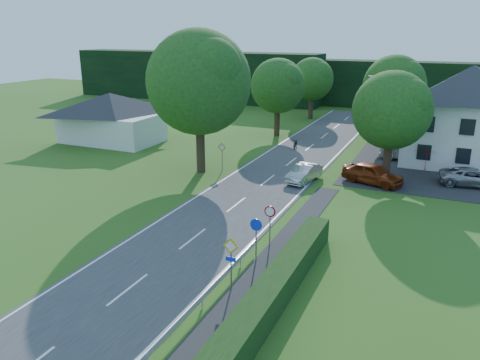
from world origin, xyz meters
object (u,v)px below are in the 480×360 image
at_px(parked_car_red, 373,174).
at_px(parked_car_silver_a, 406,152).
at_px(streetlight, 388,120).
at_px(parked_car_silver_b, 473,177).
at_px(parasol, 426,160).
at_px(motorcycle, 296,143).
at_px(moving_car, 304,173).

distance_m(parked_car_red, parked_car_silver_a, 8.52).
height_order(streetlight, parked_car_silver_b, streetlight).
xyz_separation_m(parked_car_red, parasol, (3.56, 5.33, 0.17)).
bearing_deg(parked_car_silver_a, parasol, -150.06).
xyz_separation_m(parked_car_silver_b, parasol, (-3.54, 2.75, 0.30)).
bearing_deg(motorcycle, parasol, -23.75).
bearing_deg(moving_car, streetlight, 53.51).
xyz_separation_m(streetlight, motorcycle, (-9.26, 5.01, -3.93)).
bearing_deg(parasol, parked_car_silver_a, 121.50).
distance_m(motorcycle, parked_car_red, 12.31).
height_order(streetlight, parasol, streetlight).
bearing_deg(parked_car_red, motorcycle, 64.43).
distance_m(moving_car, parked_car_silver_b, 12.80).
height_order(motorcycle, parked_car_red, parked_car_red).
bearing_deg(parked_car_red, moving_car, 125.86).
bearing_deg(moving_car, parasol, 48.91).
bearing_deg(parasol, moving_car, -141.04).
bearing_deg(motorcycle, parked_car_red, -53.14).
xyz_separation_m(streetlight, parked_car_red, (-0.36, -3.50, -3.62)).
xyz_separation_m(parked_car_silver_a, parasol, (1.85, -3.02, 0.20)).
distance_m(streetlight, parasol, 5.05).
xyz_separation_m(motorcycle, parked_car_silver_b, (16.01, -5.93, 0.18)).
bearing_deg(moving_car, motorcycle, 121.07).
xyz_separation_m(streetlight, parked_car_silver_b, (6.74, -0.93, -3.75)).
xyz_separation_m(streetlight, parked_car_silver_a, (1.35, 4.84, -3.65)).
distance_m(moving_car, parasol, 11.02).
bearing_deg(parked_car_silver_b, motorcycle, 63.52).
height_order(moving_car, parked_car_silver_b, parked_car_silver_b).
relative_size(moving_car, parked_car_red, 0.87).
bearing_deg(motorcycle, parked_car_silver_a, -10.31).
bearing_deg(parasol, parked_car_red, -123.79).
bearing_deg(motorcycle, parked_car_silver_b, -29.77).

